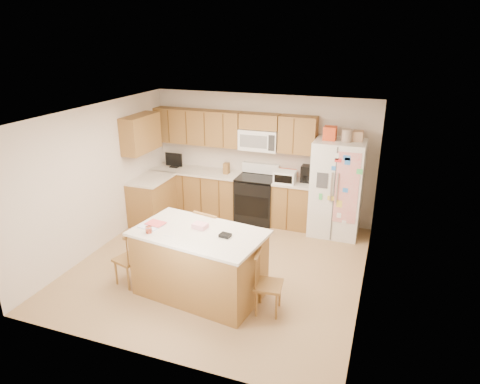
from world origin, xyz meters
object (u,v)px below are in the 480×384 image
at_px(windsor_chair_right, 267,285).
at_px(windsor_chair_back, 211,242).
at_px(refrigerator, 337,187).
at_px(island, 200,263).
at_px(stove, 257,198).
at_px(windsor_chair_left, 130,259).

bearing_deg(windsor_chair_right, windsor_chair_back, 145.79).
relative_size(refrigerator, windsor_chair_back, 2.00).
xyz_separation_m(refrigerator, island, (-1.54, -2.71, -0.42)).
relative_size(windsor_chair_back, windsor_chair_right, 1.16).
height_order(stove, island, stove).
distance_m(refrigerator, windsor_chair_right, 2.89).
relative_size(stove, windsor_chair_right, 1.28).
height_order(stove, windsor_chair_right, stove).
bearing_deg(island, windsor_chair_back, 99.79).
height_order(refrigerator, windsor_chair_left, refrigerator).
relative_size(stove, windsor_chair_left, 1.27).
relative_size(windsor_chair_left, windsor_chair_right, 1.01).
relative_size(refrigerator, windsor_chair_left, 2.29).
distance_m(island, windsor_chair_left, 1.10).
xyz_separation_m(island, windsor_chair_right, (1.03, -0.09, -0.08)).
distance_m(windsor_chair_back, windsor_chair_right, 1.40).
xyz_separation_m(refrigerator, windsor_chair_left, (-2.63, -2.83, -0.50)).
xyz_separation_m(windsor_chair_left, windsor_chair_back, (0.97, 0.82, 0.06)).
distance_m(island, windsor_chair_right, 1.04).
height_order(island, windsor_chair_left, island).
distance_m(stove, windsor_chair_right, 3.05).
bearing_deg(refrigerator, windsor_chair_right, -100.30).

